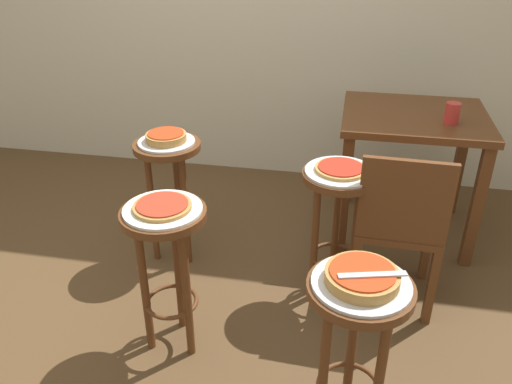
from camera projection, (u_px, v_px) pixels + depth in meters
The scene contains 17 objects.
ground_plane at pixel (186, 300), 2.69m from camera, with size 6.00×6.00×0.00m, color brown.
stool_foreground at pixel (356, 330), 1.77m from camera, with size 0.36×0.36×0.70m.
serving_plate_foreground at pixel (361, 284), 1.68m from camera, with size 0.33×0.33×0.01m, color silver.
pizza_foreground at pixel (362, 277), 1.67m from camera, with size 0.24×0.24×0.05m.
stool_middle at pixel (167, 250), 2.19m from camera, with size 0.36×0.36×0.70m.
serving_plate_middle at pixel (163, 209), 2.10m from camera, with size 0.32×0.32×0.01m, color white.
pizza_middle at pixel (162, 206), 2.09m from camera, with size 0.24×0.24×0.02m.
stool_leftside at pixel (337, 209), 2.50m from camera, with size 0.36×0.36×0.70m.
serving_plate_leftside at pixel (341, 172), 2.40m from camera, with size 0.33×0.33×0.01m, color silver.
pizza_leftside at pixel (341, 168), 2.40m from camera, with size 0.24×0.24×0.02m.
stool_rear at pixel (170, 176), 2.81m from camera, with size 0.36×0.36×0.70m.
serving_plate_rear at pixel (167, 142), 2.71m from camera, with size 0.30×0.30×0.01m, color silver.
pizza_rear at pixel (166, 137), 2.70m from camera, with size 0.21×0.21×0.05m.
dining_table at pixel (412, 137), 2.99m from camera, with size 0.80×0.71×0.77m.
cup_near_edge at pixel (452, 113), 2.76m from camera, with size 0.08×0.08×0.11m, color red.
wooden_chair at pixel (399, 224), 2.46m from camera, with size 0.41×0.41×0.85m.
pizza_server_knife at pixel (372, 275), 1.63m from camera, with size 0.22×0.02×0.01m, color silver.
Camera 1 is at (0.75, -2.00, 1.77)m, focal length 36.51 mm.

